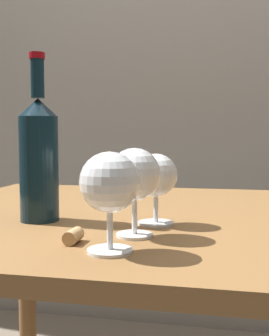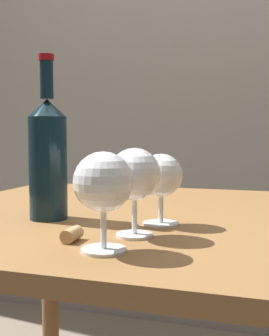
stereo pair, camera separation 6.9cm
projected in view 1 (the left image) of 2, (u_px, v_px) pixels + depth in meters
back_wall at (196, 41)px, 1.88m from camera, size 5.00×0.08×2.60m
dining_table at (164, 257)px, 0.92m from camera, size 1.13×0.87×0.72m
wine_glass_cabernet at (110, 184)px, 0.60m from camera, size 0.09×0.09×0.15m
wine_glass_rose at (134, 176)px, 0.69m from camera, size 0.09×0.09×0.15m
wine_glass_pinot at (154, 177)px, 0.79m from camera, size 0.08×0.08×0.13m
wine_bottle at (39, 156)px, 0.82m from camera, size 0.08×0.08×0.32m
cork at (73, 236)px, 0.66m from camera, size 0.02×0.04×0.02m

